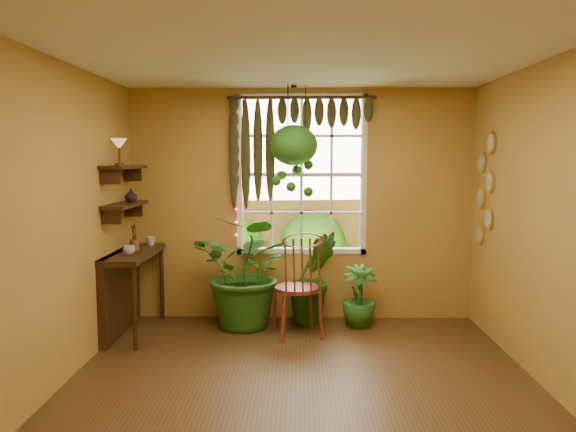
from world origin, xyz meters
name	(u,v)px	position (x,y,z in m)	size (l,w,h in m)	color
floor	(302,396)	(0.00, 0.00, 0.00)	(4.50, 4.50, 0.00)	#513417
ceiling	(303,50)	(0.00, 0.00, 2.70)	(4.50, 4.50, 0.00)	white
wall_back	(301,205)	(0.00, 2.25, 1.35)	(4.00, 4.00, 0.00)	#BB8540
wall_left	(46,228)	(-2.00, 0.00, 1.35)	(4.50, 4.50, 0.00)	#BB8540
wall_right	(564,229)	(2.00, 0.00, 1.35)	(4.50, 4.50, 0.00)	#BB8540
window	(301,175)	(0.00, 2.28, 1.70)	(1.52, 0.10, 1.86)	white
valance_vine	(294,124)	(-0.08, 2.16, 2.28)	(1.70, 0.12, 1.10)	#361E0E
string_lights	(236,171)	(-0.76, 2.19, 1.75)	(0.03, 0.03, 1.54)	#FF2633
wall_plates	(485,190)	(1.98, 1.79, 1.55)	(0.04, 0.32, 1.10)	#FFF1D0
counter_ledge	(124,283)	(-1.91, 1.60, 0.55)	(0.40, 1.20, 0.90)	#361E0E
shelf_lower	(125,205)	(-1.88, 1.60, 1.40)	(0.25, 0.90, 0.04)	#361E0E
shelf_upper	(124,167)	(-1.88, 1.60, 1.80)	(0.25, 0.90, 0.04)	#361E0E
backyard	(313,189)	(0.24, 6.87, 1.28)	(14.00, 10.00, 12.00)	#30601B
windsor_chair	(298,301)	(-0.03, 1.54, 0.38)	(0.60, 0.62, 1.30)	maroon
potted_plant_left	(249,271)	(-0.59, 1.84, 0.64)	(1.15, 1.00, 1.28)	#174A13
potted_plant_mid	(313,277)	(0.13, 2.05, 0.53)	(0.59, 0.47, 1.07)	#174A13
potted_plant_right	(359,296)	(0.65, 1.90, 0.35)	(0.39, 0.39, 0.69)	#174A13
hanging_basket	(294,151)	(-0.09, 1.99, 1.97)	(0.53, 0.53, 1.26)	black
cup_a	(129,250)	(-1.78, 1.38, 0.95)	(0.12, 0.12, 0.10)	silver
cup_b	(151,241)	(-1.72, 1.99, 0.95)	(0.11, 0.11, 0.10)	beige
brush_jar	(134,238)	(-1.80, 1.64, 1.04)	(0.10, 0.10, 0.36)	brown
shelf_vase	(131,195)	(-1.87, 1.80, 1.49)	(0.14, 0.14, 0.14)	#B2AD99
tiffany_lamp	(119,146)	(-1.86, 1.41, 2.02)	(0.17, 0.17, 0.28)	brown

